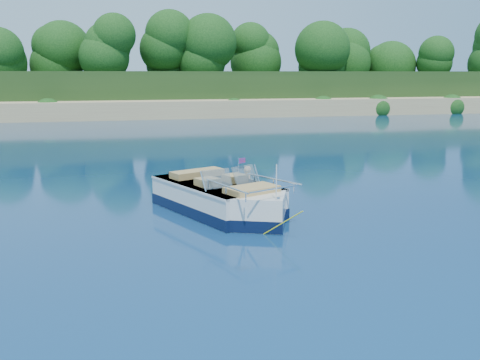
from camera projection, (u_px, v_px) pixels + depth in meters
The scene contains 6 objects.
ground at pixel (237, 249), 11.81m from camera, with size 160.00×160.00×0.00m, color #092042.
shoreline at pixel (130, 94), 72.44m from camera, with size 170.00×59.00×6.00m.
treeline at pixel (138, 54), 49.85m from camera, with size 150.00×7.12×8.19m.
motorboat at pixel (224, 201), 14.71m from camera, with size 3.45×5.40×1.92m.
tow_tube at pixel (252, 194), 16.80m from camera, with size 1.55×1.55×0.36m.
boy at pixel (247, 197), 16.86m from camera, with size 0.49×0.32×1.34m, color tan.
Camera 1 is at (-2.56, -10.99, 3.83)m, focal length 40.00 mm.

